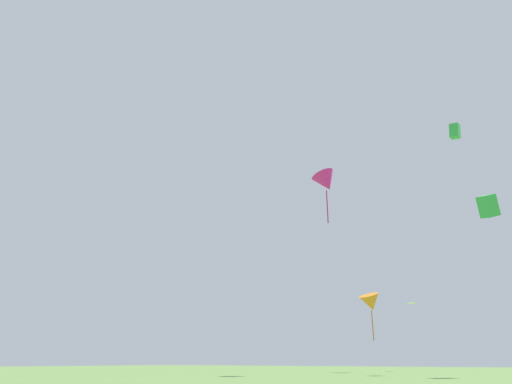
# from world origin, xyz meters

# --- Properties ---
(distant_kite_green_high_left) EXTENTS (0.62, 0.56, 0.91)m
(distant_kite_green_high_left) POSITION_xyz_m (-3.92, 28.51, 13.71)
(distant_kite_green_high_left) COLOR green
(distant_kite_orange_mid_right) EXTENTS (1.76, 1.93, 3.00)m
(distant_kite_orange_mid_right) POSITION_xyz_m (-10.52, 29.38, 4.10)
(distant_kite_orange_mid_right) COLOR orange
(distant_kite_green_mid_left) EXTENTS (0.93, 1.21, 1.29)m
(distant_kite_green_mid_left) POSITION_xyz_m (-2.13, 24.58, 7.62)
(distant_kite_green_mid_left) COLOR green
(distant_kite_white_high_right) EXTENTS (0.75, 0.75, 0.13)m
(distant_kite_white_high_right) POSITION_xyz_m (-9.70, 34.40, 4.48)
(distant_kite_white_high_right) COLOR white
(distant_kite_magenta_overhead_distant) EXTENTS (1.97, 1.89, 3.12)m
(distant_kite_magenta_overhead_distant) POSITION_xyz_m (-9.61, 22.52, 9.90)
(distant_kite_magenta_overhead_distant) COLOR #DB2393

